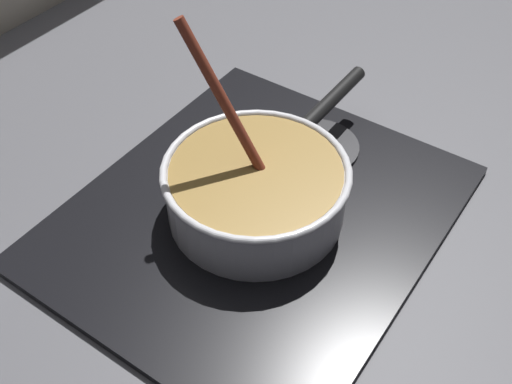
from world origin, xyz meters
name	(u,v)px	position (x,y,z in m)	size (l,w,h in m)	color
ground	(288,263)	(0.00, 0.00, -0.02)	(2.40, 1.60, 0.04)	#4C4C51
hob_plate	(256,215)	(0.03, 0.08, 0.01)	(0.56, 0.48, 0.01)	black
burner_ring	(256,210)	(0.03, 0.08, 0.02)	(0.20, 0.20, 0.01)	#592D0C
spare_burner	(317,146)	(0.20, 0.08, 0.01)	(0.13, 0.13, 0.01)	#262628
cooking_pan	(256,188)	(0.03, 0.08, 0.06)	(0.42, 0.26, 0.28)	silver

